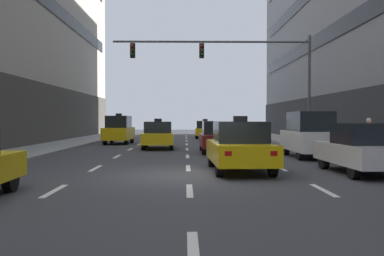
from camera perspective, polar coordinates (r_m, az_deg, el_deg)
name	(u,v)px	position (r m, az deg, el deg)	size (l,w,h in m)	color
ground_plane	(189,175)	(13.98, -0.44, -6.15)	(120.00, 120.00, 0.00)	#38383D
lane_stripe_l1_s3	(54,191)	(11.48, -17.46, -7.79)	(0.16, 2.00, 0.01)	silver
lane_stripe_l1_s4	(96,168)	(16.29, -12.42, -5.12)	(0.16, 2.00, 0.01)	silver
lane_stripe_l1_s5	(117,156)	(21.19, -9.71, -3.66)	(0.16, 2.00, 0.01)	silver
lane_stripe_l1_s6	(130,149)	(26.13, -8.03, -2.74)	(0.16, 2.00, 0.01)	silver
lane_stripe_l1_s7	(139,144)	(31.08, -6.88, -2.11)	(0.16, 2.00, 0.01)	silver
lane_stripe_l1_s8	(146,141)	(36.05, -6.05, -1.66)	(0.16, 2.00, 0.01)	silver
lane_stripe_l1_s9	(150,138)	(41.03, -5.42, -1.32)	(0.16, 2.00, 0.01)	silver
lane_stripe_l1_s10	(154,136)	(46.01, -4.93, -1.05)	(0.16, 2.00, 0.01)	silver
lane_stripe_l2_s2	(193,251)	(6.13, 0.17, -15.68)	(0.16, 2.00, 0.01)	silver
lane_stripe_l2_s3	(190,190)	(11.01, -0.32, -8.11)	(0.16, 2.00, 0.01)	silver
lane_stripe_l2_s4	(188,168)	(15.96, -0.50, -5.22)	(0.16, 2.00, 0.01)	silver
lane_stripe_l2_s5	(187,156)	(20.94, -0.59, -3.70)	(0.16, 2.00, 0.01)	silver
lane_stripe_l2_s6	(187,149)	(25.92, -0.65, -2.76)	(0.16, 2.00, 0.01)	silver
lane_stripe_l2_s7	(187,144)	(30.92, -0.69, -2.12)	(0.16, 2.00, 0.01)	silver
lane_stripe_l2_s8	(187,141)	(35.91, -0.71, -1.67)	(0.16, 2.00, 0.01)	silver
lane_stripe_l2_s9	(186,138)	(40.90, -0.74, -1.32)	(0.16, 2.00, 0.01)	silver
lane_stripe_l2_s10	(186,136)	(45.90, -0.75, -1.05)	(0.16, 2.00, 0.01)	silver
lane_stripe_l3_s3	(324,190)	(11.54, 16.73, -7.73)	(0.16, 2.00, 0.01)	silver
lane_stripe_l3_s4	(280,168)	(16.33, 11.39, -5.10)	(0.16, 2.00, 0.01)	silver
lane_stripe_l3_s5	(258,156)	(21.22, 8.52, -3.64)	(0.16, 2.00, 0.01)	silver
lane_stripe_l3_s6	(244,149)	(26.15, 6.72, -2.73)	(0.16, 2.00, 0.01)	silver
lane_stripe_l3_s7	(234,144)	(31.11, 5.50, -2.11)	(0.16, 2.00, 0.01)	silver
lane_stripe_l3_s8	(227,141)	(36.07, 4.62, -1.66)	(0.16, 2.00, 0.01)	silver
lane_stripe_l3_s9	(222,138)	(41.05, 3.95, -1.31)	(0.16, 2.00, 0.01)	silver
lane_stripe_l3_s10	(218,136)	(46.03, 3.43, -1.04)	(0.16, 2.00, 0.01)	silver
car_driving_0	(218,137)	(23.21, 3.42, -1.20)	(1.89, 4.46, 1.67)	black
taxi_driving_1	(158,135)	(26.37, -4.42, -0.96)	(1.94, 4.39, 1.81)	black
taxi_driving_2	(205,130)	(40.22, 1.71, -0.23)	(1.84, 4.32, 1.79)	black
taxi_driving_4	(119,130)	(32.04, -9.49, -0.23)	(1.85, 4.21, 2.19)	black
taxi_driving_5	(240,147)	(14.93, 6.20, -2.45)	(2.02, 4.58, 1.88)	black
car_parked_1	(362,149)	(15.29, 21.28, -2.54)	(1.90, 4.42, 1.65)	black
car_parked_2	(310,135)	(20.96, 15.07, -0.86)	(1.84, 4.37, 2.12)	black
traffic_signal_0	(239,64)	(25.77, 6.17, 8.21)	(11.47, 0.35, 6.50)	#4C4C51
pedestrian_0	(369,134)	(21.13, 21.98, -0.70)	(0.24, 0.53, 1.69)	black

